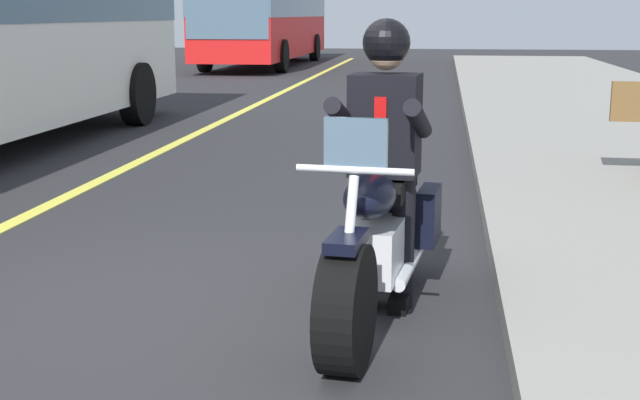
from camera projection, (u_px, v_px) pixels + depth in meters
name	position (u px, v px, depth m)	size (l,w,h in m)	color
ground_plane	(161.00, 316.00, 5.15)	(80.00, 80.00, 0.00)	#28282B
motorcycle_main	(378.00, 242.00, 5.06)	(2.22, 0.74, 1.26)	black
rider_main	(384.00, 139.00, 5.12)	(0.66, 0.60, 1.74)	black
bus_near	(266.00, 10.00, 29.47)	(11.05, 2.70, 3.30)	red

